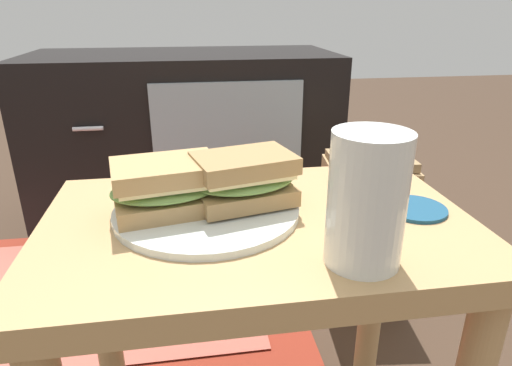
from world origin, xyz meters
The scene contains 9 objects.
side_table centered at (0.00, 0.00, 0.37)m, with size 0.56×0.36×0.46m.
tv_cabinet centered at (-0.09, 0.95, 0.29)m, with size 0.96×0.46×0.58m.
area_rug centered at (-0.41, 0.53, 0.00)m, with size 1.16×0.69×0.01m.
plate centered at (-0.06, 0.03, 0.47)m, with size 0.25×0.25×0.01m, color silver.
sandwich_front centered at (-0.12, 0.02, 0.50)m, with size 0.16×0.12×0.07m.
sandwich_back centered at (-0.01, 0.03, 0.51)m, with size 0.15×0.12×0.07m.
beer_glass centered at (0.09, -0.12, 0.53)m, with size 0.08×0.08×0.15m.
coaster centered at (0.21, -0.01, 0.46)m, with size 0.08×0.08×0.01m, color navy.
paper_bag centered at (0.33, 0.41, 0.19)m, with size 0.21×0.18×0.39m.
Camera 1 is at (-0.08, -0.51, 0.72)m, focal length 31.13 mm.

